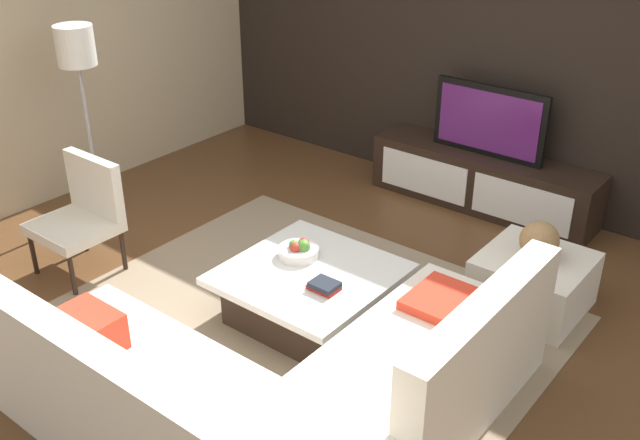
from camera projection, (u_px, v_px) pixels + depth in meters
name	position (u px, v px, depth m)	size (l,w,h in m)	color
ground_plane	(312.00, 330.00, 4.92)	(14.00, 14.00, 0.00)	brown
feature_wall_back	(513.00, 44.00, 6.15)	(6.40, 0.12, 2.80)	black
side_wall_left	(31.00, 43.00, 6.18)	(0.12, 5.20, 2.80)	#C6B28E
area_rug	(301.00, 324.00, 4.97)	(3.14, 2.68, 0.01)	gray
media_console	(483.00, 181.00, 6.47)	(2.03, 0.48, 0.50)	black
television	(489.00, 121.00, 6.21)	(1.02, 0.06, 0.61)	black
sectional_couch	(283.00, 397.00, 3.90)	(2.31, 2.34, 0.84)	silver
coffee_table	(310.00, 294.00, 4.95)	(1.05, 1.06, 0.38)	black
accent_chair_near	(83.00, 210.00, 5.43)	(0.57, 0.53, 0.87)	black
floor_lamp	(77.00, 59.00, 5.86)	(0.31, 0.31, 1.64)	#A5A5AA
ottoman	(533.00, 282.00, 5.08)	(0.70, 0.70, 0.40)	silver
fruit_bowl	(299.00, 250.00, 5.01)	(0.28, 0.28, 0.14)	silver
decorative_ball	(539.00, 240.00, 4.93)	(0.27, 0.27, 0.27)	#997247
book_stack	(324.00, 286.00, 4.65)	(0.19, 0.14, 0.06)	maroon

